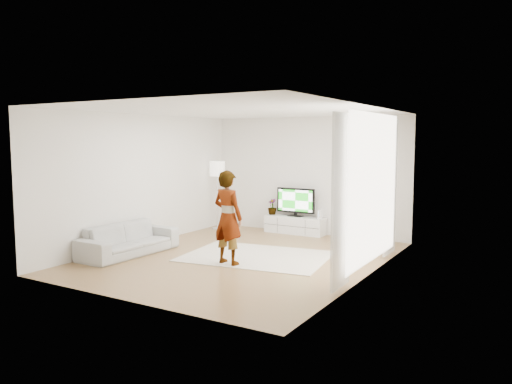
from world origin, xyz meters
The scene contains 17 objects.
floor centered at (0.00, 0.00, 0.00)m, with size 6.00×6.00×0.00m, color #A17A48.
ceiling centered at (0.00, 0.00, 2.80)m, with size 6.00×6.00×0.00m, color white.
wall_left centered at (-2.50, 0.00, 1.40)m, with size 0.02×6.00×2.80m, color silver.
wall_right centered at (2.50, 0.00, 1.40)m, with size 0.02×6.00×2.80m, color silver.
wall_back centered at (0.00, 3.00, 1.40)m, with size 5.00×0.02×2.80m, color silver.
wall_front centered at (0.00, -3.00, 1.40)m, with size 5.00×0.02×2.80m, color silver.
window centered at (2.48, 0.30, 1.45)m, with size 0.01×2.60×2.50m, color white.
curtain_near centered at (2.40, -1.00, 1.35)m, with size 0.04×0.70×2.60m, color white.
curtain_far centered at (2.40, 1.60, 1.35)m, with size 0.04×0.70×2.60m, color white.
media_console centered at (-0.22, 2.76, 0.21)m, with size 1.48×0.42×0.42m.
television centered at (-0.22, 2.79, 0.79)m, with size 0.98×0.19×0.68m.
game_console centered at (0.43, 2.76, 0.52)m, with size 0.06×0.16×0.21m.
potted_plant centered at (-0.84, 2.77, 0.61)m, with size 0.22×0.22×0.39m, color #3F7238.
rug centered at (0.21, 0.23, 0.01)m, with size 2.72×1.96×0.01m, color beige.
player centered at (0.08, -0.55, 0.86)m, with size 0.62×0.41×1.70m, color #334772.
sofa centered at (-2.05, -0.89, 0.30)m, with size 2.07×0.81×0.61m, color #A6A5A1.
floor_lamp centered at (-2.20, 2.35, 1.45)m, with size 0.38×0.38×1.72m.
Camera 1 is at (5.05, -7.92, 2.26)m, focal length 35.00 mm.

